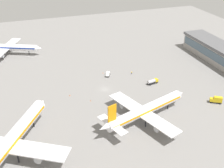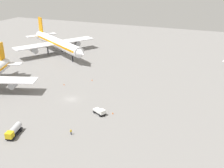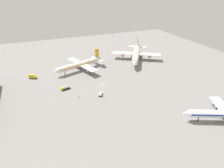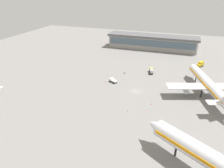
{
  "view_description": "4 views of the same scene",
  "coord_description": "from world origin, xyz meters",
  "px_view_note": "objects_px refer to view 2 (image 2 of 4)",
  "views": [
    {
      "loc": [
        -124.12,
        38.85,
        73.54
      ],
      "look_at": [
        -2.04,
        -3.28,
        3.4
      ],
      "focal_mm": 46.09,
      "sensor_mm": 36.0,
      "label": 1
    },
    {
      "loc": [
        46.23,
        -75.12,
        41.74
      ],
      "look_at": [
        10.9,
        11.64,
        2.98
      ],
      "focal_mm": 43.59,
      "sensor_mm": 36.0,
      "label": 2
    },
    {
      "loc": [
        121.42,
        -42.35,
        66.98
      ],
      "look_at": [
        9.94,
        3.63,
        4.58
      ],
      "focal_mm": 31.95,
      "sensor_mm": 36.0,
      "label": 3
    },
    {
      "loc": [
        -19.2,
        90.82,
        47.22
      ],
      "look_at": [
        9.07,
        9.52,
        6.71
      ],
      "focal_mm": 34.13,
      "sensor_mm": 36.0,
      "label": 4
    }
  ],
  "objects_px": {
    "safety_cone_near_gate": "(92,80)",
    "safety_cone_far_side": "(113,113)",
    "fuel_truck": "(14,131)",
    "ground_crew_worker": "(71,132)",
    "safety_cone_mid_apron": "(64,84)",
    "pushback_tractor": "(100,111)",
    "airplane_distant": "(57,43)"
  },
  "relations": [
    {
      "from": "airplane_distant",
      "to": "ground_crew_worker",
      "type": "distance_m",
      "value": 82.2
    },
    {
      "from": "safety_cone_mid_apron",
      "to": "safety_cone_far_side",
      "type": "height_order",
      "value": "same"
    },
    {
      "from": "fuel_truck",
      "to": "airplane_distant",
      "type": "bearing_deg",
      "value": -168.23
    },
    {
      "from": "fuel_truck",
      "to": "safety_cone_near_gate",
      "type": "distance_m",
      "value": 44.73
    },
    {
      "from": "safety_cone_near_gate",
      "to": "safety_cone_mid_apron",
      "type": "height_order",
      "value": "same"
    },
    {
      "from": "airplane_distant",
      "to": "safety_cone_mid_apron",
      "type": "xyz_separation_m",
      "value": [
        26.67,
        -37.03,
        -5.97
      ]
    },
    {
      "from": "pushback_tractor",
      "to": "safety_cone_near_gate",
      "type": "xyz_separation_m",
      "value": [
        -14.93,
        24.94,
        -0.67
      ]
    },
    {
      "from": "fuel_truck",
      "to": "ground_crew_worker",
      "type": "height_order",
      "value": "fuel_truck"
    },
    {
      "from": "safety_cone_mid_apron",
      "to": "ground_crew_worker",
      "type": "bearing_deg",
      "value": -55.51
    },
    {
      "from": "safety_cone_mid_apron",
      "to": "pushback_tractor",
      "type": "bearing_deg",
      "value": -35.33
    },
    {
      "from": "pushback_tractor",
      "to": "fuel_truck",
      "type": "height_order",
      "value": "fuel_truck"
    },
    {
      "from": "airplane_distant",
      "to": "pushback_tractor",
      "type": "relative_size",
      "value": 10.56
    },
    {
      "from": "airplane_distant",
      "to": "safety_cone_far_side",
      "type": "relative_size",
      "value": 84.08
    },
    {
      "from": "fuel_truck",
      "to": "ground_crew_worker",
      "type": "xyz_separation_m",
      "value": [
        14.34,
        6.17,
        -0.54
      ]
    },
    {
      "from": "safety_cone_mid_apron",
      "to": "fuel_truck",
      "type": "bearing_deg",
      "value": -80.16
    },
    {
      "from": "airplane_distant",
      "to": "fuel_truck",
      "type": "height_order",
      "value": "airplane_distant"
    },
    {
      "from": "safety_cone_near_gate",
      "to": "safety_cone_far_side",
      "type": "height_order",
      "value": "same"
    },
    {
      "from": "pushback_tractor",
      "to": "fuel_truck",
      "type": "distance_m",
      "value": 26.0
    },
    {
      "from": "fuel_truck",
      "to": "safety_cone_near_gate",
      "type": "xyz_separation_m",
      "value": [
        1.99,
        44.68,
        -1.09
      ]
    },
    {
      "from": "safety_cone_mid_apron",
      "to": "safety_cone_far_side",
      "type": "distance_m",
      "value": 30.7
    },
    {
      "from": "pushback_tractor",
      "to": "ground_crew_worker",
      "type": "height_order",
      "value": "pushback_tractor"
    },
    {
      "from": "safety_cone_mid_apron",
      "to": "safety_cone_far_side",
      "type": "bearing_deg",
      "value": -28.64
    },
    {
      "from": "airplane_distant",
      "to": "pushback_tractor",
      "type": "height_order",
      "value": "airplane_distant"
    },
    {
      "from": "safety_cone_near_gate",
      "to": "safety_cone_far_side",
      "type": "relative_size",
      "value": 1.0
    },
    {
      "from": "ground_crew_worker",
      "to": "safety_cone_far_side",
      "type": "distance_m",
      "value": 16.56
    },
    {
      "from": "safety_cone_far_side",
      "to": "fuel_truck",
      "type": "bearing_deg",
      "value": -133.93
    },
    {
      "from": "pushback_tractor",
      "to": "ground_crew_worker",
      "type": "distance_m",
      "value": 13.8
    },
    {
      "from": "pushback_tractor",
      "to": "fuel_truck",
      "type": "xyz_separation_m",
      "value": [
        -16.92,
        -19.73,
        0.42
      ]
    },
    {
      "from": "fuel_truck",
      "to": "safety_cone_far_side",
      "type": "xyz_separation_m",
      "value": [
        20.67,
        21.46,
        -1.09
      ]
    },
    {
      "from": "fuel_truck",
      "to": "ground_crew_worker",
      "type": "bearing_deg",
      "value": 100.84
    },
    {
      "from": "ground_crew_worker",
      "to": "fuel_truck",
      "type": "bearing_deg",
      "value": 43.25
    },
    {
      "from": "safety_cone_near_gate",
      "to": "safety_cone_mid_apron",
      "type": "relative_size",
      "value": 1.0
    }
  ]
}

